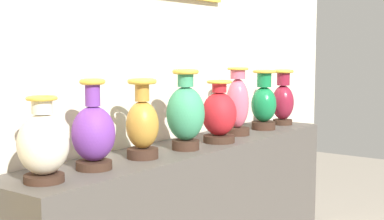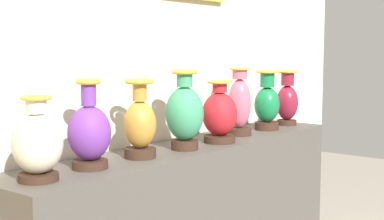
% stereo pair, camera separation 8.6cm
% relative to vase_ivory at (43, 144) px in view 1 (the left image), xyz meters
% --- Properties ---
extents(back_wall, '(3.88, 0.14, 2.95)m').
position_rel_vase_ivory_xyz_m(back_wall, '(0.92, 0.28, 0.40)').
color(back_wall, beige).
rests_on(back_wall, ground_plane).
extents(vase_ivory, '(0.18, 0.18, 0.31)m').
position_rel_vase_ivory_xyz_m(vase_ivory, '(0.00, 0.00, 0.00)').
color(vase_ivory, '#382319').
rests_on(vase_ivory, display_shelf).
extents(vase_violet, '(0.17, 0.17, 0.35)m').
position_rel_vase_ivory_xyz_m(vase_violet, '(0.25, 0.01, 0.01)').
color(vase_violet, '#382319').
rests_on(vase_violet, display_shelf).
extents(vase_ochre, '(0.14, 0.14, 0.34)m').
position_rel_vase_ivory_xyz_m(vase_ochre, '(0.53, 0.00, 0.01)').
color(vase_ochre, '#382319').
rests_on(vase_ochre, display_shelf).
extents(vase_jade, '(0.18, 0.18, 0.38)m').
position_rel_vase_ivory_xyz_m(vase_jade, '(0.80, -0.02, 0.04)').
color(vase_jade, '#382319').
rests_on(vase_jade, display_shelf).
extents(vase_crimson, '(0.18, 0.18, 0.31)m').
position_rel_vase_ivory_xyz_m(vase_crimson, '(1.06, -0.04, 0.00)').
color(vase_crimson, '#382319').
rests_on(vase_crimson, display_shelf).
extents(vase_rose, '(0.13, 0.13, 0.37)m').
position_rel_vase_ivory_xyz_m(vase_rose, '(1.32, 0.01, 0.04)').
color(vase_rose, '#382319').
rests_on(vase_rose, display_shelf).
extents(vase_emerald, '(0.15, 0.15, 0.35)m').
position_rel_vase_ivory_xyz_m(vase_emerald, '(1.59, -0.00, 0.02)').
color(vase_emerald, '#382319').
rests_on(vase_emerald, display_shelf).
extents(vase_burgundy, '(0.14, 0.14, 0.34)m').
position_rel_vase_ivory_xyz_m(vase_burgundy, '(1.85, 0.00, 0.02)').
color(vase_burgundy, '#382319').
rests_on(vase_burgundy, display_shelf).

